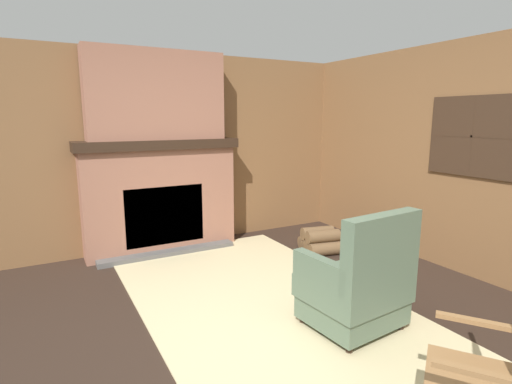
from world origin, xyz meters
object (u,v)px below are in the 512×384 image
object	(u,v)px
oil_lamp_vase	(116,131)
storage_case	(177,134)
armchair	(357,286)
firewood_stack	(320,241)

from	to	relation	value
oil_lamp_vase	storage_case	world-z (taller)	oil_lamp_vase
armchair	firewood_stack	xyz separation A→B (m)	(-1.61, 0.90, -0.22)
firewood_stack	oil_lamp_vase	xyz separation A→B (m)	(-1.02, -2.15, 1.34)
firewood_stack	armchair	bearing A→B (deg)	-29.16
armchair	firewood_stack	world-z (taller)	armchair
armchair	oil_lamp_vase	size ratio (longest dim) A/B	3.14
armchair	storage_case	world-z (taller)	storage_case
armchair	oil_lamp_vase	distance (m)	3.12
armchair	oil_lamp_vase	world-z (taller)	oil_lamp_vase
oil_lamp_vase	armchair	bearing A→B (deg)	25.52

